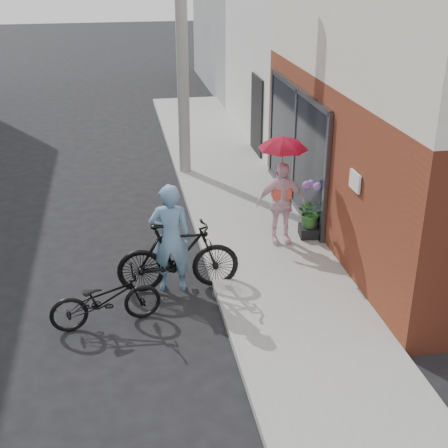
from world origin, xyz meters
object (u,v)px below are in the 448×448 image
object	(u,v)px
officer	(170,238)
kimono_woman	(281,203)
bike_right	(178,257)
planter	(310,231)
utility_pole	(182,29)
bike_left	(106,299)

from	to	relation	value
officer	kimono_woman	size ratio (longest dim) A/B	1.19
bike_right	planter	world-z (taller)	bike_right
utility_pole	officer	distance (m)	6.16
kimono_woman	planter	xyz separation A→B (m)	(0.63, 0.12, -0.68)
utility_pole	bike_right	size ratio (longest dim) A/B	3.49
bike_left	bike_right	world-z (taller)	bike_right
bike_right	kimono_woman	xyz separation A→B (m)	(2.05, 1.24, 0.30)
officer	kimono_woman	xyz separation A→B (m)	(2.16, 1.21, -0.03)
bike_right	planter	distance (m)	3.03
planter	utility_pole	bearing A→B (deg)	114.33
bike_right	utility_pole	bearing A→B (deg)	-7.03
bike_left	kimono_woman	size ratio (longest dim) A/B	1.07
kimono_woman	planter	bearing A→B (deg)	11.54
kimono_woman	bike_right	bearing A→B (deg)	-147.85
bike_right	planter	bearing A→B (deg)	-62.15
kimono_woman	officer	bearing A→B (deg)	-149.86
bike_left	utility_pole	bearing A→B (deg)	-26.84
planter	officer	bearing A→B (deg)	-154.56
officer	bike_right	bearing A→B (deg)	170.88
bike_left	bike_right	bearing A→B (deg)	-64.17
officer	bike_right	distance (m)	0.35
utility_pole	officer	size ratio (longest dim) A/B	3.76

